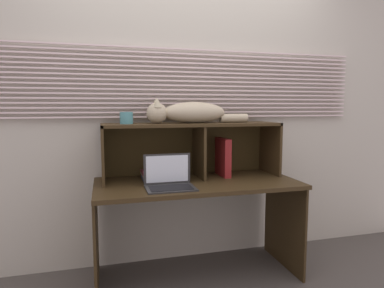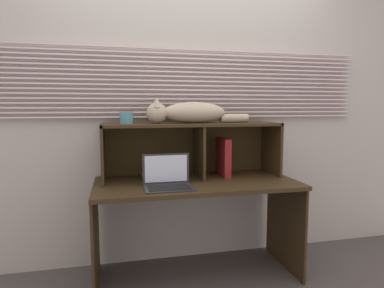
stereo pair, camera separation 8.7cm
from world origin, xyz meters
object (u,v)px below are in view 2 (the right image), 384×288
Objects in this scene: binder_upright at (223,157)px; small_basket at (126,118)px; laptop at (168,181)px; book_stack at (154,175)px; cat at (189,113)px.

small_basket reaches higher than binder_upright.
laptop is 1.40× the size of book_stack.
binder_upright is 0.57m from book_stack.
laptop is 0.58m from binder_upright.
cat reaches higher than small_basket.
binder_upright is 3.18× the size of small_basket.
book_stack is 0.48m from small_basket.
binder_upright is at bearing 29.69° from laptop.
cat is at bearing 53.12° from laptop.
binder_upright is at bearing 0.00° from cat.
laptop is at bearing -76.86° from book_stack.
binder_upright is (0.28, 0.00, -0.36)m from cat.
book_stack is (-0.56, 0.00, -0.12)m from binder_upright.
cat reaches higher than binder_upright.
book_stack is (-0.07, 0.28, -0.02)m from laptop.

